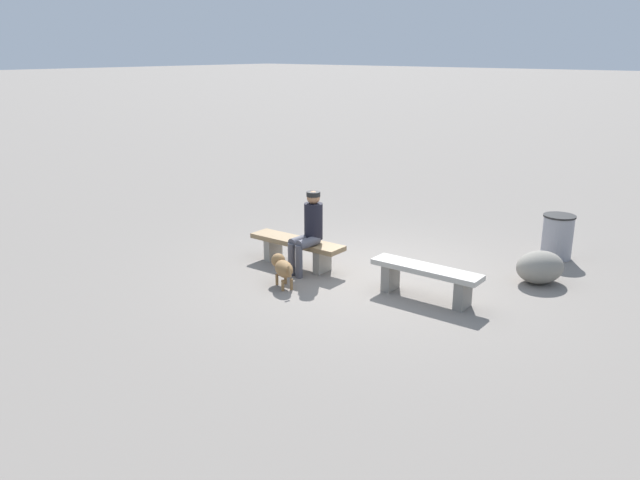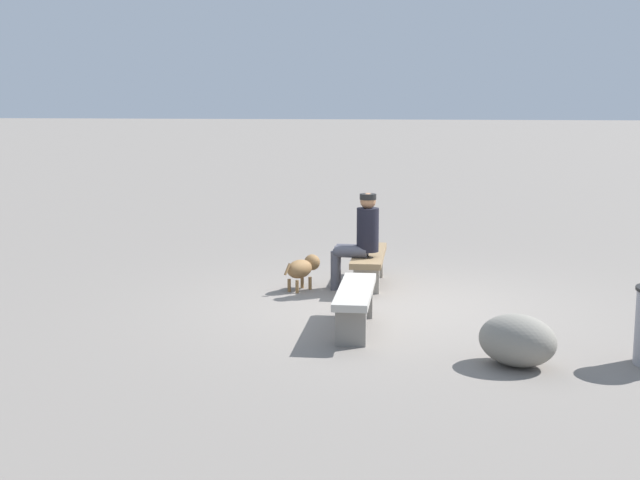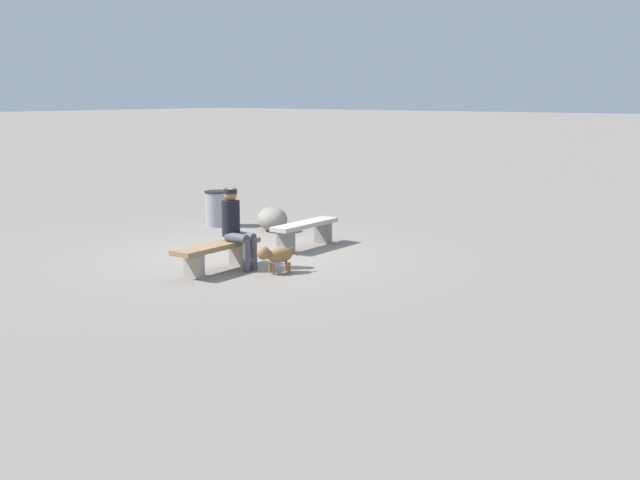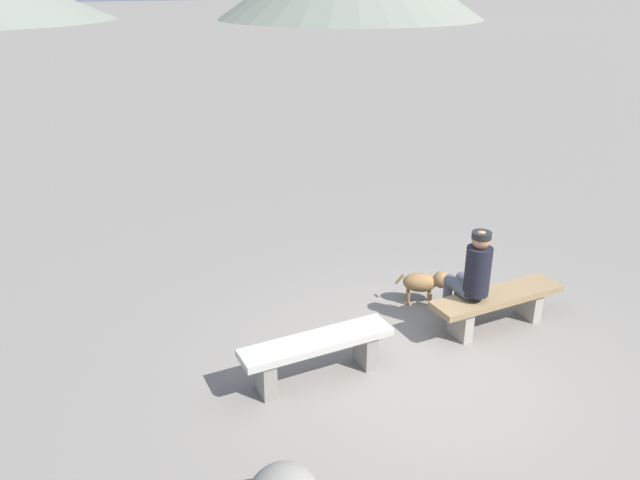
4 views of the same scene
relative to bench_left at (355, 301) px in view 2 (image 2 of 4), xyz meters
name	(u,v)px [view 2 (image 2 of 4)]	position (x,y,z in m)	size (l,w,h in m)	color
ground	(397,309)	(1.15, -0.37, -0.36)	(210.00, 210.00, 0.06)	gray
bench_left	(355,301)	(0.00, 0.00, 0.00)	(1.62, 0.43, 0.47)	gray
bench_right	(369,261)	(2.33, 0.10, -0.01)	(1.69, 0.47, 0.44)	gray
seated_person	(360,236)	(1.99, 0.18, 0.39)	(0.32, 0.62, 1.28)	black
dog	(303,268)	(1.88, 0.92, -0.04)	(0.62, 0.44, 0.44)	olive
boulder	(517,340)	(-0.99, -1.65, -0.09)	(0.58, 0.75, 0.49)	gray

